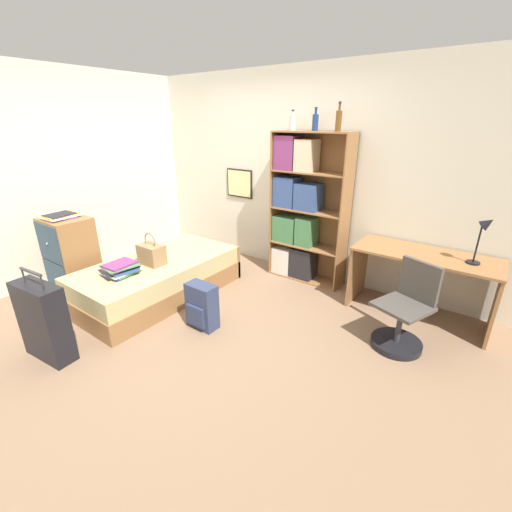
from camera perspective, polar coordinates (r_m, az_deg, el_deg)
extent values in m
plane|color=#84664C|center=(3.93, -9.87, -8.84)|extent=(14.00, 14.00, 0.00)
cube|color=beige|center=(4.74, 4.07, 13.50)|extent=(10.00, 0.06, 2.60)
cube|color=black|center=(5.13, -2.76, 12.00)|extent=(0.45, 0.02, 0.40)
cube|color=beige|center=(5.12, -2.84, 11.98)|extent=(0.41, 0.01, 0.36)
cube|color=beige|center=(5.19, -27.73, 11.85)|extent=(0.06, 10.00, 2.60)
cube|color=olive|center=(4.30, -15.77, -4.82)|extent=(0.96, 1.91, 0.23)
cube|color=tan|center=(4.20, -16.07, -2.12)|extent=(0.93, 1.88, 0.21)
cube|color=olive|center=(4.82, -7.26, 0.21)|extent=(0.96, 0.04, 0.44)
cube|color=#93704C|center=(4.06, -17.01, 0.25)|extent=(0.30, 0.19, 0.23)
torus|color=#93704C|center=(4.00, -17.27, 2.48)|extent=(0.18, 0.02, 0.18)
cube|color=#334C84|center=(3.92, -21.68, -2.83)|extent=(0.27, 0.29, 0.02)
cube|color=#427A4C|center=(3.92, -21.50, -2.52)|extent=(0.29, 0.29, 0.02)
cube|color=silver|center=(3.91, -21.41, -2.35)|extent=(0.27, 0.37, 0.01)
cube|color=#334C84|center=(3.90, -21.41, -2.13)|extent=(0.31, 0.32, 0.02)
cube|color=#232328|center=(3.90, -21.79, -1.95)|extent=(0.28, 0.39, 0.01)
cube|color=#7A336B|center=(3.90, -21.62, -1.71)|extent=(0.21, 0.34, 0.02)
cube|color=#427A4C|center=(3.90, -21.75, -1.46)|extent=(0.35, 0.37, 0.01)
cube|color=#7A336B|center=(3.90, -21.78, -1.26)|extent=(0.25, 0.32, 0.02)
cube|color=black|center=(3.53, -31.85, -9.28)|extent=(0.52, 0.24, 0.71)
cylinder|color=#2D2D33|center=(3.48, -34.30, -2.61)|extent=(0.01, 0.01, 0.12)
cylinder|color=#2D2D33|center=(3.24, -32.10, -3.73)|extent=(0.01, 0.01, 0.12)
cube|color=#2D2D33|center=(3.34, -33.45, -2.21)|extent=(0.30, 0.05, 0.02)
cube|color=olive|center=(4.62, -28.35, -0.01)|extent=(0.54, 0.43, 0.94)
cube|color=#284256|center=(4.62, -30.27, -3.41)|extent=(0.50, 0.01, 0.43)
sphere|color=#B2A893|center=(4.62, -30.40, -3.46)|extent=(0.02, 0.02, 0.02)
cube|color=#284256|center=(4.48, -31.34, 1.80)|extent=(0.50, 0.01, 0.43)
sphere|color=#B2A893|center=(4.47, -31.48, 1.76)|extent=(0.02, 0.02, 0.02)
cube|color=#7A336B|center=(4.50, -29.85, 5.58)|extent=(0.30, 0.33, 0.02)
cube|color=silver|center=(4.50, -29.71, 5.79)|extent=(0.31, 0.38, 0.01)
cube|color=gold|center=(4.49, -29.76, 5.94)|extent=(0.22, 0.35, 0.01)
cube|color=#232328|center=(4.49, -29.93, 6.03)|extent=(0.25, 0.30, 0.01)
cube|color=olive|center=(4.58, 3.49, 8.50)|extent=(0.02, 0.33, 1.86)
cube|color=olive|center=(4.16, 14.67, 6.45)|extent=(0.02, 0.33, 1.86)
cube|color=olive|center=(4.49, 9.79, 7.94)|extent=(0.97, 0.01, 1.86)
cube|color=olive|center=(4.66, 8.18, -3.47)|extent=(0.94, 0.33, 0.02)
cube|color=olive|center=(4.49, 8.49, 1.80)|extent=(0.94, 0.33, 0.02)
cube|color=olive|center=(4.35, 8.82, 7.56)|extent=(0.94, 0.33, 0.02)
cube|color=olive|center=(4.26, 9.19, 13.62)|extent=(0.94, 0.33, 0.02)
cube|color=olive|center=(4.23, 9.58, 19.74)|extent=(0.94, 0.33, 0.02)
cube|color=silver|center=(4.72, 4.74, -0.56)|extent=(0.27, 0.25, 0.35)
cube|color=#232328|center=(4.58, 7.90, -1.11)|extent=(0.30, 0.25, 0.40)
cube|color=#427A4C|center=(4.55, 5.21, 4.60)|extent=(0.32, 0.25, 0.34)
cube|color=#427A4C|center=(4.42, 8.44, 4.07)|extent=(0.22, 0.25, 0.36)
cube|color=#334C84|center=(4.44, 5.23, 10.62)|extent=(0.29, 0.25, 0.38)
cube|color=#334C84|center=(4.30, 8.77, 9.73)|extent=(0.30, 0.25, 0.32)
cube|color=#7A336B|center=(4.38, 5.34, 16.76)|extent=(0.27, 0.25, 0.40)
cube|color=beige|center=(4.26, 8.48, 16.24)|extent=(0.22, 0.25, 0.37)
cylinder|color=#B7BCC1|center=(4.42, 6.12, 21.15)|extent=(0.07, 0.07, 0.16)
cylinder|color=#B7BCC1|center=(4.42, 6.17, 22.52)|extent=(0.03, 0.03, 0.05)
cylinder|color=#232328|center=(4.42, 6.19, 22.97)|extent=(0.03, 0.03, 0.02)
cylinder|color=navy|center=(4.25, 9.85, 21.05)|extent=(0.07, 0.07, 0.18)
cylinder|color=navy|center=(4.25, 9.96, 22.61)|extent=(0.03, 0.03, 0.06)
cylinder|color=#232328|center=(4.26, 10.00, 23.12)|extent=(0.03, 0.03, 0.02)
cylinder|color=brown|center=(4.05, 13.60, 20.99)|extent=(0.07, 0.07, 0.21)
cylinder|color=brown|center=(4.05, 13.79, 22.94)|extent=(0.03, 0.03, 0.07)
cylinder|color=#232328|center=(4.06, 13.85, 23.57)|extent=(0.03, 0.03, 0.02)
cube|color=olive|center=(3.88, 26.43, 0.20)|extent=(1.38, 0.59, 0.02)
cube|color=olive|center=(4.15, 16.59, -2.36)|extent=(0.03, 0.55, 0.69)
cube|color=olive|center=(3.98, 35.02, -6.72)|extent=(0.03, 0.55, 0.69)
cylinder|color=black|center=(3.83, 32.42, -0.92)|extent=(0.12, 0.12, 0.02)
cylinder|color=black|center=(3.77, 33.00, 1.75)|extent=(0.02, 0.02, 0.36)
cone|color=black|center=(3.72, 34.19, 4.60)|extent=(0.14, 0.10, 0.14)
cylinder|color=black|center=(3.56, 22.29, -13.30)|extent=(0.46, 0.46, 0.06)
cylinder|color=#333338|center=(3.47, 22.70, -10.92)|extent=(0.05, 0.05, 0.41)
cube|color=#47423D|center=(3.36, 23.25, -7.74)|extent=(0.54, 0.54, 0.03)
cube|color=#47423D|center=(3.42, 25.59, -3.77)|extent=(0.36, 0.17, 0.37)
cube|color=#2D3856|center=(3.52, -8.97, -8.21)|extent=(0.32, 0.17, 0.47)
cube|color=#2D3856|center=(3.50, -10.07, -9.85)|extent=(0.22, 0.03, 0.21)
cylinder|color=slate|center=(4.06, 23.61, -7.10)|extent=(0.21, 0.21, 0.29)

